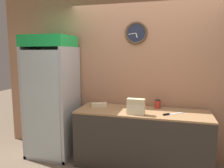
# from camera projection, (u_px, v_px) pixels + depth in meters

# --- Properties ---
(wall_back) EXTENTS (5.20, 0.09, 2.70)m
(wall_back) POSITION_uv_depth(u_px,v_px,m) (146.00, 75.00, 3.55)
(wall_back) COLOR #AD7A5B
(wall_back) RESTS_ON ground_plane
(prep_counter) EXTENTS (1.96, 0.67, 0.86)m
(prep_counter) POSITION_uv_depth(u_px,v_px,m) (142.00, 138.00, 3.32)
(prep_counter) COLOR #332D28
(prep_counter) RESTS_ON ground_plane
(beverage_cooler) EXTENTS (0.74, 0.67, 1.99)m
(beverage_cooler) POSITION_uv_depth(u_px,v_px,m) (53.00, 91.00, 3.66)
(beverage_cooler) COLOR #B2B7BC
(beverage_cooler) RESTS_ON ground_plane
(sandwich_stack_bottom) EXTENTS (0.25, 0.12, 0.07)m
(sandwich_stack_bottom) POSITION_uv_depth(u_px,v_px,m) (136.00, 112.00, 3.07)
(sandwich_stack_bottom) COLOR beige
(sandwich_stack_bottom) RESTS_ON prep_counter
(sandwich_stack_middle) EXTENTS (0.25, 0.12, 0.07)m
(sandwich_stack_middle) POSITION_uv_depth(u_px,v_px,m) (136.00, 107.00, 3.05)
(sandwich_stack_middle) COLOR beige
(sandwich_stack_middle) RESTS_ON sandwich_stack_bottom
(sandwich_stack_top) EXTENTS (0.25, 0.11, 0.07)m
(sandwich_stack_top) POSITION_uv_depth(u_px,v_px,m) (136.00, 101.00, 3.04)
(sandwich_stack_top) COLOR beige
(sandwich_stack_top) RESTS_ON sandwich_stack_middle
(sandwich_flat_left) EXTENTS (0.25, 0.17, 0.07)m
(sandwich_flat_left) POSITION_uv_depth(u_px,v_px,m) (99.00, 105.00, 3.48)
(sandwich_flat_left) COLOR beige
(sandwich_flat_left) RESTS_ON prep_counter
(chefs_knife) EXTENTS (0.28, 0.25, 0.02)m
(chefs_knife) POSITION_uv_depth(u_px,v_px,m) (170.00, 114.00, 3.07)
(chefs_knife) COLOR silver
(chefs_knife) RESTS_ON prep_counter
(condiment_jar) EXTENTS (0.09, 0.09, 0.14)m
(condiment_jar) POSITION_uv_depth(u_px,v_px,m) (158.00, 104.00, 3.40)
(condiment_jar) COLOR #B72D23
(condiment_jar) RESTS_ON prep_counter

